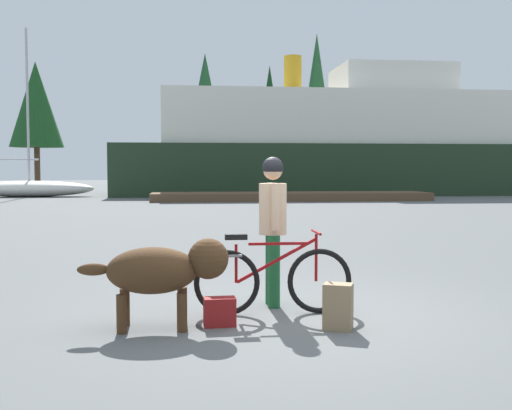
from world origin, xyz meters
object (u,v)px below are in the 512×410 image
object	(u,v)px
bicycle	(272,279)
ferry_boat	(348,146)
person_cyclist	(273,216)
sailboat_moored	(29,188)
dog	(164,270)
backpack	(338,307)
handbag_pannier	(220,312)

from	to	relation	value
bicycle	ferry_boat	size ratio (longest dim) A/B	0.06
person_cyclist	sailboat_moored	size ratio (longest dim) A/B	0.18
dog	backpack	distance (m)	1.77
sailboat_moored	handbag_pannier	bearing A→B (deg)	-72.66
backpack	dog	bearing A→B (deg)	172.16
backpack	handbag_pannier	size ratio (longest dim) A/B	1.44
person_cyclist	backpack	size ratio (longest dim) A/B	3.77
dog	sailboat_moored	size ratio (longest dim) A/B	0.16
dog	sailboat_moored	distance (m)	30.86
dog	handbag_pannier	distance (m)	0.71
dog	backpack	bearing A→B (deg)	-7.84
person_cyclist	sailboat_moored	distance (m)	30.38
ferry_boat	sailboat_moored	world-z (taller)	sailboat_moored
bicycle	ferry_boat	bearing A→B (deg)	73.94
bicycle	handbag_pannier	world-z (taller)	bicycle
handbag_pannier	ferry_boat	bearing A→B (deg)	73.17
backpack	sailboat_moored	xyz separation A→B (m)	(-10.40, 29.85, 0.28)
person_cyclist	ferry_boat	bearing A→B (deg)	73.83
person_cyclist	handbag_pannier	xyz separation A→B (m)	(-0.66, -0.87, -0.90)
dog	sailboat_moored	world-z (taller)	sailboat_moored
person_cyclist	sailboat_moored	world-z (taller)	sailboat_moored
handbag_pannier	sailboat_moored	size ratio (longest dim) A/B	0.03
dog	backpack	world-z (taller)	dog
backpack	handbag_pannier	xyz separation A→B (m)	(-1.16, 0.26, -0.08)
dog	backpack	size ratio (longest dim) A/B	3.25
bicycle	backpack	world-z (taller)	bicycle
bicycle	sailboat_moored	size ratio (longest dim) A/B	0.19
dog	handbag_pannier	xyz separation A→B (m)	(0.56, 0.03, -0.44)
handbag_pannier	person_cyclist	bearing A→B (deg)	52.92
bicycle	backpack	xyz separation A→B (m)	(0.56, -0.70, -0.16)
backpack	sailboat_moored	distance (m)	31.61
ferry_boat	sailboat_moored	xyz separation A→B (m)	(-18.99, -2.65, -2.50)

